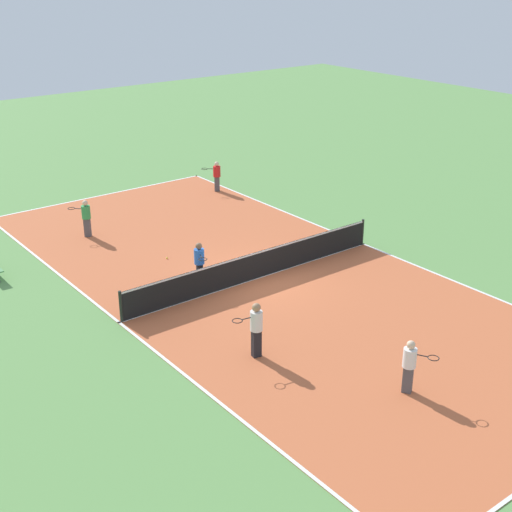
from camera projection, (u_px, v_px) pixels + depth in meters
The scene contains 10 objects.
ground_plane at pixel (256, 279), 25.63m from camera, with size 80.00×80.00×0.00m, color #60934C.
court_surface at pixel (256, 279), 25.63m from camera, with size 11.06×24.60×0.02m.
tennis_net at pixel (256, 265), 25.42m from camera, with size 10.86×0.10×1.07m.
player_far_white at pixel (256, 326), 20.27m from camera, with size 0.98×0.49×1.70m.
player_coach_red at pixel (217, 175), 34.88m from camera, with size 0.95×0.82×1.48m.
player_near_blue at pixel (199, 261), 24.86m from camera, with size 0.64×0.99×1.56m.
player_near_white at pixel (410, 363), 18.62m from camera, with size 0.74×0.98×1.54m.
player_far_green at pixel (86, 216), 29.16m from camera, with size 0.91×0.88×1.56m.
tennis_ball_far_baseline at pixel (135, 292), 24.50m from camera, with size 0.07×0.07×0.07m, color #CCE033.
tennis_ball_left_sideline at pixel (167, 258), 27.28m from camera, with size 0.07×0.07×0.07m, color #CCE033.
Camera 1 is at (14.24, 18.45, 10.71)m, focal length 50.00 mm.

